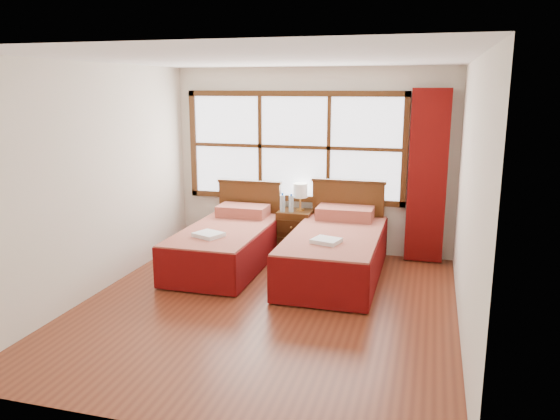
# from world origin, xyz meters

# --- Properties ---
(floor) EXTENTS (4.50, 4.50, 0.00)m
(floor) POSITION_xyz_m (0.00, 0.00, 0.00)
(floor) COLOR brown
(floor) RESTS_ON ground
(ceiling) EXTENTS (4.50, 4.50, 0.00)m
(ceiling) POSITION_xyz_m (0.00, 0.00, 2.60)
(ceiling) COLOR white
(ceiling) RESTS_ON wall_back
(wall_back) EXTENTS (4.00, 0.00, 4.00)m
(wall_back) POSITION_xyz_m (0.00, 2.25, 1.30)
(wall_back) COLOR silver
(wall_back) RESTS_ON floor
(wall_left) EXTENTS (0.00, 4.50, 4.50)m
(wall_left) POSITION_xyz_m (-2.00, 0.00, 1.30)
(wall_left) COLOR silver
(wall_left) RESTS_ON floor
(wall_right) EXTENTS (0.00, 4.50, 4.50)m
(wall_right) POSITION_xyz_m (2.00, 0.00, 1.30)
(wall_right) COLOR silver
(wall_right) RESTS_ON floor
(window) EXTENTS (3.16, 0.06, 1.56)m
(window) POSITION_xyz_m (-0.25, 2.21, 1.50)
(window) COLOR white
(window) RESTS_ON wall_back
(curtain) EXTENTS (0.50, 0.16, 2.30)m
(curtain) POSITION_xyz_m (1.60, 2.11, 1.17)
(curtain) COLOR maroon
(curtain) RESTS_ON wall_back
(bed_left) EXTENTS (1.03, 2.05, 1.00)m
(bed_left) POSITION_xyz_m (-0.90, 1.20, 0.30)
(bed_left) COLOR #3A1F0C
(bed_left) RESTS_ON floor
(bed_right) EXTENTS (1.10, 2.14, 1.07)m
(bed_right) POSITION_xyz_m (0.55, 1.20, 0.33)
(bed_right) COLOR #3A1F0C
(bed_right) RESTS_ON floor
(nightstand) EXTENTS (0.47, 0.46, 0.62)m
(nightstand) POSITION_xyz_m (-0.17, 1.99, 0.31)
(nightstand) COLOR #4A2910
(nightstand) RESTS_ON floor
(towels_left) EXTENTS (0.40, 0.38, 0.05)m
(towels_left) POSITION_xyz_m (-0.95, 0.70, 0.56)
(towels_left) COLOR white
(towels_left) RESTS_ON bed_left
(towels_right) EXTENTS (0.36, 0.34, 0.05)m
(towels_right) POSITION_xyz_m (0.52, 0.69, 0.60)
(towels_right) COLOR white
(towels_right) RESTS_ON bed_right
(lamp) EXTENTS (0.20, 0.20, 0.39)m
(lamp) POSITION_xyz_m (-0.11, 2.04, 0.90)
(lamp) COLOR gold
(lamp) RESTS_ON nightstand
(bottle_near) EXTENTS (0.07, 0.07, 0.27)m
(bottle_near) POSITION_xyz_m (-0.33, 1.89, 0.75)
(bottle_near) COLOR #A8CBD8
(bottle_near) RESTS_ON nightstand
(bottle_far) EXTENTS (0.07, 0.07, 0.26)m
(bottle_far) POSITION_xyz_m (-0.21, 1.91, 0.74)
(bottle_far) COLOR #A8CBD8
(bottle_far) RESTS_ON nightstand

